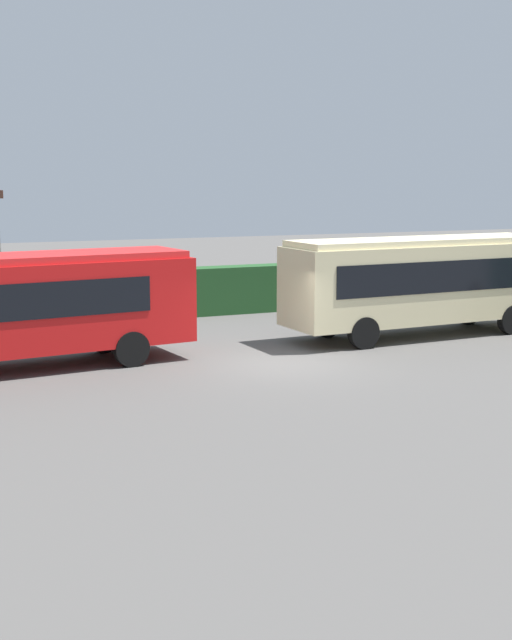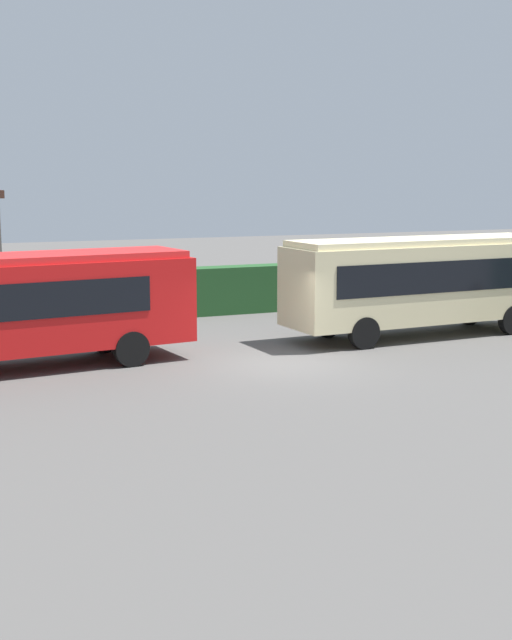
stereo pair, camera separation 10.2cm
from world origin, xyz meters
TOP-DOWN VIEW (x-y plane):
  - ground_plane at (0.00, 0.00)m, footprint 103.09×103.09m
  - bus_red at (-7.33, 2.17)m, footprint 10.69×3.63m
  - bus_cream at (6.10, 2.31)m, footprint 9.69×2.85m
  - hedge_row at (0.00, 9.39)m, footprint 63.55×1.03m

SIDE VIEW (x-z plane):
  - ground_plane at x=0.00m, z-range 0.00..0.00m
  - hedge_row at x=0.00m, z-range 0.00..1.82m
  - bus_red at x=-7.33m, z-range 0.24..3.39m
  - bus_cream at x=6.10m, z-range 0.24..3.49m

